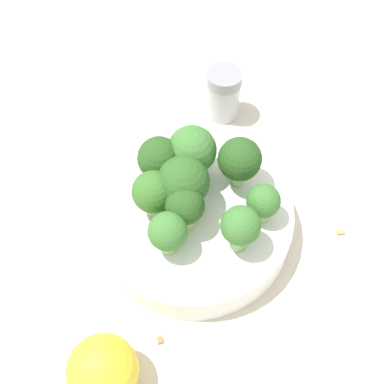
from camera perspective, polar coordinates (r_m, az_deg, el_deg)
The scene contains 16 objects.
ground_plane at distance 0.55m, azimuth -0.00°, elevation -3.94°, with size 3.00×3.00×0.00m, color beige.
bowl at distance 0.53m, azimuth -0.00°, elevation -2.98°, with size 0.20×0.20×0.03m, color white.
broccoli_floret_0 at distance 0.51m, azimuth -0.01°, elevation 4.42°, with size 0.05×0.05×0.06m.
broccoli_floret_1 at distance 0.47m, azimuth -2.60°, elevation -4.35°, with size 0.04×0.04×0.05m.
broccoli_floret_2 at distance 0.50m, azimuth -4.14°, elevation -0.12°, with size 0.04×0.04×0.05m.
broccoli_floret_3 at distance 0.49m, azimuth -0.77°, elevation 1.20°, with size 0.05×0.05×0.06m.
broccoli_floret_4 at distance 0.51m, azimuth -3.52°, elevation 3.51°, with size 0.04×0.04×0.06m.
broccoli_floret_5 at distance 0.47m, azimuth 5.42°, elevation -3.51°, with size 0.04×0.04×0.05m.
broccoli_floret_6 at distance 0.50m, azimuth 7.59°, elevation -1.11°, with size 0.03×0.03×0.04m.
broccoli_floret_7 at distance 0.48m, azimuth -0.76°, elevation -1.65°, with size 0.04×0.04×0.05m.
broccoli_floret_8 at distance 0.51m, azimuth 5.11°, elevation 3.42°, with size 0.04×0.04×0.06m.
pepper_shaker at distance 0.62m, azimuth 3.37°, elevation 10.42°, with size 0.04×0.04×0.06m.
lemon_wedge at distance 0.47m, azimuth -9.52°, elevation -18.24°, with size 0.06×0.06×0.06m, color yellow.
almond_crumb_0 at distance 0.50m, azimuth -3.46°, elevation -15.42°, with size 0.01×0.00×0.01m, color olive.
almond_crumb_1 at distance 0.56m, azimuth 15.59°, elevation -4.06°, with size 0.01×0.01×0.01m, color tan.
almond_crumb_2 at distance 0.63m, azimuth 2.52°, elevation 7.78°, with size 0.01×0.01×0.01m, color #AD7F4C.
Camera 1 is at (-0.19, 0.21, 0.47)m, focal length 50.00 mm.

